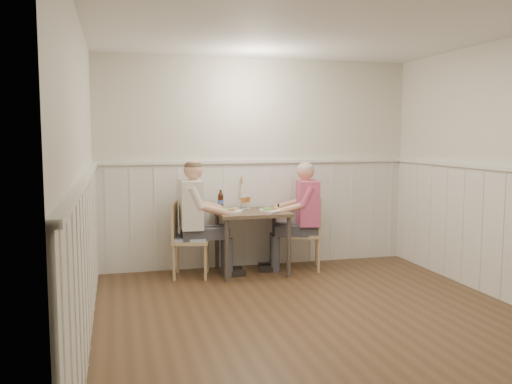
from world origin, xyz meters
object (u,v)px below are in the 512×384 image
dining_table (252,220)px  chair_left (186,236)px  diner_cream (195,227)px  chair_right (308,230)px  man_in_pink (304,224)px  grass_vase (239,193)px  beer_bottle (221,201)px

dining_table → chair_left: (-0.78, 0.02, -0.17)m
diner_cream → chair_right: bearing=0.7°
man_in_pink → grass_vase: 0.89m
chair_right → chair_left: chair_right is taller
chair_left → man_in_pink: (1.45, -0.02, 0.09)m
dining_table → grass_vase: (-0.09, 0.29, 0.30)m
dining_table → beer_bottle: size_ratio=3.46×
dining_table → beer_bottle: 0.46m
dining_table → diner_cream: (-0.68, 0.01, -0.06)m
beer_bottle → diner_cream: bearing=-147.2°
chair_right → beer_bottle: bearing=168.8°
dining_table → chair_left: chair_left is taller
chair_left → man_in_pink: 1.45m
dining_table → grass_vase: bearing=106.8°
chair_right → grass_vase: size_ratio=2.07×
dining_table → beer_bottle: (-0.33, 0.23, 0.21)m
diner_cream → dining_table: bearing=-0.7°
chair_left → dining_table: bearing=-1.8°
chair_right → chair_left: (-1.50, 0.00, -0.01)m
diner_cream → chair_left: bearing=171.0°
man_in_pink → grass_vase: size_ratio=3.13×
chair_left → beer_bottle: (0.45, 0.21, 0.38)m
chair_left → beer_bottle: beer_bottle is taller
chair_right → grass_vase: grass_vase is taller
chair_left → man_in_pink: man_in_pink is taller
dining_table → chair_right: chair_right is taller
dining_table → chair_left: 0.80m
diner_cream → grass_vase: (0.59, 0.28, 0.36)m
chair_left → man_in_pink: size_ratio=0.65×
beer_bottle → chair_right: bearing=-11.2°
dining_table → man_in_pink: man_in_pink is taller
beer_bottle → man_in_pink: bearing=-13.1°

